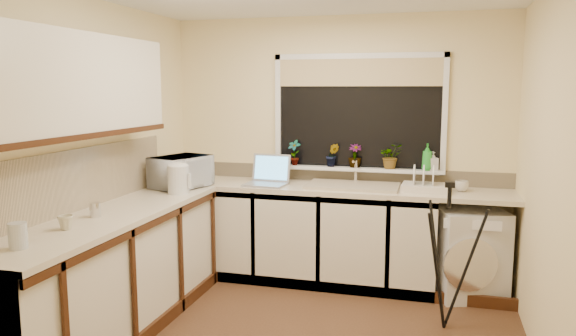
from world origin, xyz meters
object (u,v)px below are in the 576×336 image
(laptop, at_px, (268,177))
(plant_d, at_px, (391,156))
(steel_jar, at_px, (95,210))
(soap_bottle_green, at_px, (427,157))
(glass_jug, at_px, (18,236))
(soap_bottle_clear, at_px, (433,161))
(cup_back, at_px, (462,186))
(plant_b, at_px, (332,155))
(tripod, at_px, (447,256))
(dish_rack, at_px, (426,188))
(cup_left, at_px, (66,223))
(washing_machine, at_px, (469,253))
(plant_a, at_px, (294,153))
(kettle, at_px, (178,180))
(microwave, at_px, (181,172))
(plant_c, at_px, (355,156))

(laptop, bearing_deg, plant_d, 19.05)
(steel_jar, distance_m, soap_bottle_green, 2.84)
(glass_jug, xyz_separation_m, soap_bottle_clear, (2.19, 2.59, 0.16))
(cup_back, bearing_deg, plant_b, 172.23)
(soap_bottle_green, distance_m, soap_bottle_clear, 0.07)
(tripod, bearing_deg, soap_bottle_green, 100.74)
(dish_rack, distance_m, cup_left, 2.90)
(washing_machine, bearing_deg, laptop, 163.48)
(washing_machine, height_order, plant_a, plant_a)
(plant_d, bearing_deg, soap_bottle_clear, -1.05)
(kettle, relative_size, plant_d, 1.02)
(plant_a, relative_size, soap_bottle_clear, 1.44)
(tripod, height_order, plant_b, plant_b)
(plant_d, bearing_deg, glass_jug, -124.95)
(tripod, bearing_deg, microwave, 171.56)
(steel_jar, height_order, soap_bottle_clear, soap_bottle_clear)
(washing_machine, height_order, soap_bottle_green, soap_bottle_green)
(plant_b, distance_m, cup_left, 2.53)
(cup_left, bearing_deg, glass_jug, -87.86)
(glass_jug, height_order, steel_jar, glass_jug)
(glass_jug, distance_m, microwave, 1.96)
(plant_c, bearing_deg, washing_machine, -13.06)
(laptop, bearing_deg, steel_jar, -112.13)
(dish_rack, xyz_separation_m, steel_jar, (-2.18, -1.59, 0.02))
(plant_d, distance_m, soap_bottle_green, 0.32)
(glass_jug, xyz_separation_m, soap_bottle_green, (2.14, 2.57, 0.20))
(tripod, height_order, cup_left, tripod)
(plant_d, bearing_deg, cup_left, -130.09)
(tripod, bearing_deg, cup_back, 81.59)
(kettle, bearing_deg, plant_d, 28.28)
(soap_bottle_green, relative_size, cup_left, 2.51)
(tripod, height_order, plant_a, plant_a)
(microwave, height_order, plant_b, plant_b)
(microwave, relative_size, plant_a, 2.10)
(kettle, distance_m, soap_bottle_clear, 2.26)
(plant_a, xyz_separation_m, plant_c, (0.58, 0.01, -0.01))
(glass_jug, distance_m, plant_a, 2.74)
(soap_bottle_clear, height_order, cup_left, soap_bottle_clear)
(laptop, xyz_separation_m, soap_bottle_clear, (1.47, 0.28, 0.16))
(microwave, xyz_separation_m, plant_c, (1.47, 0.64, 0.12))
(plant_a, height_order, cup_left, plant_a)
(glass_jug, height_order, plant_d, plant_d)
(dish_rack, bearing_deg, soap_bottle_clear, 79.92)
(kettle, xyz_separation_m, plant_c, (1.36, 0.90, 0.14))
(laptop, relative_size, kettle, 1.66)
(microwave, bearing_deg, plant_c, -48.63)
(washing_machine, xyz_separation_m, dish_rack, (-0.38, 0.00, 0.55))
(glass_jug, relative_size, cup_back, 1.23)
(kettle, height_order, soap_bottle_green, soap_bottle_green)
(microwave, bearing_deg, kettle, -140.30)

